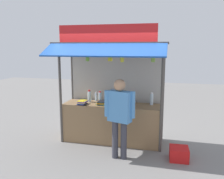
# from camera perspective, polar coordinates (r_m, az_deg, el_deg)

# --- Properties ---
(ground_plane) EXTENTS (20.00, 20.00, 0.00)m
(ground_plane) POSITION_cam_1_polar(r_m,az_deg,el_deg) (5.85, 0.00, -12.20)
(ground_plane) COLOR slate
(stall_counter) EXTENTS (2.29, 0.65, 0.91)m
(stall_counter) POSITION_cam_1_polar(r_m,az_deg,el_deg) (5.69, 0.00, -7.98)
(stall_counter) COLOR olive
(stall_counter) RESTS_ON ground
(stall_structure) EXTENTS (2.49, 1.45, 2.67)m
(stall_structure) POSITION_cam_1_polar(r_m,az_deg,el_deg) (5.51, 0.17, 3.69)
(stall_structure) COLOR #4C4742
(stall_structure) RESTS_ON ground
(water_bottle_back_right) EXTENTS (0.06, 0.06, 0.23)m
(water_bottle_back_right) POSITION_cam_1_polar(r_m,az_deg,el_deg) (5.62, 0.68, -2.29)
(water_bottle_back_right) COLOR silver
(water_bottle_back_right) RESTS_ON stall_counter
(water_bottle_far_left) EXTENTS (0.08, 0.08, 0.30)m
(water_bottle_far_left) POSITION_cam_1_polar(r_m,az_deg,el_deg) (5.80, -5.43, -1.63)
(water_bottle_far_left) COLOR silver
(water_bottle_far_left) RESTS_ON stall_counter
(water_bottle_right) EXTENTS (0.08, 0.08, 0.28)m
(water_bottle_right) POSITION_cam_1_polar(r_m,az_deg,el_deg) (5.73, -2.87, -1.85)
(water_bottle_right) COLOR silver
(water_bottle_right) RESTS_ON stall_counter
(water_bottle_far_right) EXTENTS (0.06, 0.06, 0.22)m
(water_bottle_far_right) POSITION_cam_1_polar(r_m,az_deg,el_deg) (5.91, -3.81, -1.74)
(water_bottle_far_right) COLOR silver
(water_bottle_far_right) RESTS_ON stall_counter
(water_bottle_back_left) EXTENTS (0.08, 0.08, 0.29)m
(water_bottle_back_left) POSITION_cam_1_polar(r_m,az_deg,el_deg) (5.57, 9.44, -2.26)
(water_bottle_back_left) COLOR silver
(water_bottle_back_left) RESTS_ON stall_counter
(water_bottle_left) EXTENTS (0.09, 0.09, 0.31)m
(water_bottle_left) POSITION_cam_1_polar(r_m,az_deg,el_deg) (5.59, 2.90, -1.97)
(water_bottle_left) COLOR silver
(water_bottle_left) RESTS_ON stall_counter
(magazine_stack_front_left) EXTENTS (0.20, 0.26, 0.09)m
(magazine_stack_front_left) POSITION_cam_1_polar(r_m,az_deg,el_deg) (5.60, -7.07, -3.08)
(magazine_stack_front_left) COLOR black
(magazine_stack_front_left) RESTS_ON stall_counter
(magazine_stack_rear_center) EXTENTS (0.26, 0.32, 0.08)m
(magazine_stack_rear_center) POSITION_cam_1_polar(r_m,az_deg,el_deg) (5.52, -2.19, -3.22)
(magazine_stack_rear_center) COLOR yellow
(magazine_stack_rear_center) RESTS_ON stall_counter
(magazine_stack_front_right) EXTENTS (0.24, 0.32, 0.04)m
(magazine_stack_front_right) POSITION_cam_1_polar(r_m,az_deg,el_deg) (5.32, 2.06, -3.97)
(magazine_stack_front_right) COLOR white
(magazine_stack_front_right) RESTS_ON stall_counter
(banana_bunch_inner_right) EXTENTS (0.09, 0.09, 0.27)m
(banana_bunch_inner_right) POSITION_cam_1_polar(r_m,az_deg,el_deg) (5.14, -5.91, 7.56)
(banana_bunch_inner_right) COLOR #332D23
(banana_bunch_inner_left) EXTENTS (0.12, 0.12, 0.27)m
(banana_bunch_inner_left) POSITION_cam_1_polar(r_m,az_deg,el_deg) (4.99, -0.45, 7.73)
(banana_bunch_inner_left) COLOR #332D23
(banana_bunch_leftmost) EXTENTS (0.10, 0.10, 0.27)m
(banana_bunch_leftmost) POSITION_cam_1_polar(r_m,az_deg,el_deg) (4.85, 9.82, 7.19)
(banana_bunch_leftmost) COLOR #332D23
(banana_bunch_rightmost) EXTENTS (0.10, 0.10, 0.28)m
(banana_bunch_rightmost) POSITION_cam_1_polar(r_m,az_deg,el_deg) (4.93, 2.43, 7.28)
(banana_bunch_rightmost) COLOR #332D23
(vendor_person) EXTENTS (0.61, 0.32, 1.62)m
(vendor_person) POSITION_cam_1_polar(r_m,az_deg,el_deg) (4.70, 1.81, -5.31)
(vendor_person) COLOR #383842
(vendor_person) RESTS_ON ground
(plastic_crate) EXTENTS (0.38, 0.38, 0.26)m
(plastic_crate) POSITION_cam_1_polar(r_m,az_deg,el_deg) (5.09, 15.72, -14.56)
(plastic_crate) COLOR red
(plastic_crate) RESTS_ON ground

